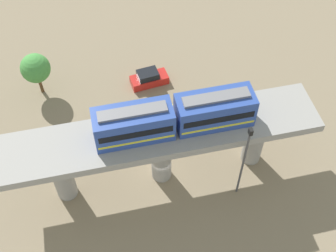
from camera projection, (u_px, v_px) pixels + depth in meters
ground_plane at (162, 174)px, 43.82m from camera, size 120.00×120.00×0.00m
viaduct at (161, 142)px, 39.62m from camera, size 5.20×28.00×7.03m
train at (175, 117)px, 37.25m from camera, size 2.64×13.55×3.24m
parked_car_yellow at (186, 111)px, 47.81m from camera, size 2.52×4.45×1.76m
parked_car_red at (149, 78)px, 50.83m from camera, size 2.29×4.38×1.76m
tree_near_viaduct at (35, 68)px, 47.77m from camera, size 3.20×3.20×5.24m
signal_post at (244, 160)px, 38.47m from camera, size 0.44×0.28×9.63m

